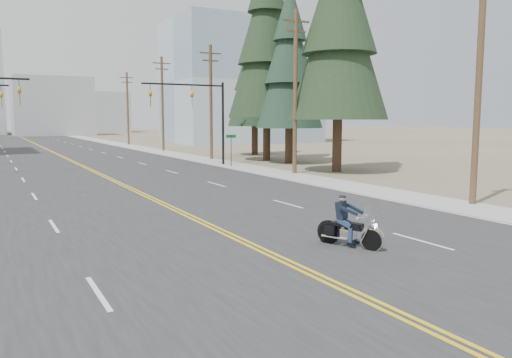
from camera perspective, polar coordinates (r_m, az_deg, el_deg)
The scene contains 19 objects.
ground_plane at distance 10.71m, azimuth 15.59°, elevation -14.63°, with size 400.00×400.00×0.00m, color #776D56.
road at distance 77.51m, azimuth -23.33°, elevation 3.40°, with size 20.00×200.00×0.01m, color #303033.
sidewalk_right at distance 79.39m, azimuth -15.03°, elevation 3.79°, with size 3.00×200.00×0.01m, color #A5A5A0.
traffic_mast_right at distance 42.26m, azimuth -6.33°, elevation 8.22°, with size 7.10×0.26×7.00m.
street_sign at distance 41.21m, azimuth -2.86°, elevation 3.93°, with size 0.90×0.06×2.62m.
utility_pole_a at distance 24.75m, azimuth 24.13°, elevation 10.54°, with size 2.20×0.30×11.00m.
utility_pole_b at distance 35.94m, azimuth 4.51°, elevation 10.17°, with size 2.20×0.30×11.50m.
utility_pole_c at distance 49.18m, azimuth -5.17°, elevation 8.96°, with size 2.20×0.30×11.00m.
utility_pole_d at distance 63.22m, azimuth -10.64°, elevation 8.62°, with size 2.20×0.30×11.50m.
utility_pole_e at distance 79.55m, azimuth -14.45°, elevation 7.94°, with size 2.20×0.30×11.00m.
glass_building at distance 86.63m, azimuth -1.71°, elevation 10.87°, with size 24.00×16.00×20.00m, color #9EB5CC.
haze_bldg_b at distance 132.99m, azimuth -22.24°, elevation 7.66°, with size 18.00×14.00×14.00m, color #ADB2B7.
haze_bldg_c at distance 126.29m, azimuth -6.73°, elevation 9.10°, with size 16.00×12.00×18.00m, color #B7BCC6.
haze_bldg_e at distance 160.34m, azimuth -17.15°, elevation 7.28°, with size 14.00×14.00×12.00m, color #B7BCC6.
motorcyclist at distance 15.44m, azimuth 10.69°, elevation -4.79°, with size 0.87×2.04×1.59m, color black, non-canonical shape.
conifer_near at distance 38.23m, azimuth 9.52°, elevation 17.60°, with size 7.29×7.29×19.31m.
conifer_mid at distance 44.72m, azimuth 3.87°, elevation 13.39°, with size 5.88×5.88×15.68m.
conifer_tall at distance 48.10m, azimuth 1.26°, elevation 16.05°, with size 7.27×7.27×20.18m.
conifer_far at distance 55.23m, azimuth -0.14°, elevation 12.23°, with size 5.91×5.91×15.83m.
Camera 1 is at (-7.03, -7.10, 3.87)m, focal length 35.00 mm.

